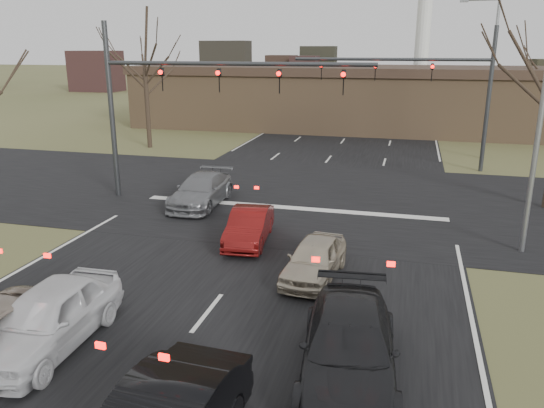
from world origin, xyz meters
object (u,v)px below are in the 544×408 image
Objects in this scene: streetlight_right_near at (539,89)px; streetlight_right_far at (489,69)px; car_grey_ahead at (201,190)px; building at (378,98)px; car_white_sedan at (49,317)px; car_silver_ahead at (314,259)px; car_charcoal_sedan at (349,347)px; car_red_ahead at (249,226)px; mast_arm_near at (176,90)px; mast_arm_far at (437,81)px.

streetlight_right_near and streetlight_right_far have the same top height.
streetlight_right_near reaches higher than car_grey_ahead.
building is 4.24× the size of streetlight_right_near.
car_white_sedan is 12.01m from car_grey_ahead.
streetlight_right_near reaches higher than car_silver_ahead.
car_red_ahead is at bearing 115.73° from car_charcoal_sedan.
car_white_sedan is (-11.82, -9.47, -4.82)m from streetlight_right_near.
car_grey_ahead is (-1.00, 11.97, -0.08)m from car_white_sedan.
streetlight_right_near is (6.82, -28.00, 2.92)m from building.
car_silver_ahead is at bearing -42.60° from mast_arm_near.
car_white_sedan reaches higher than car_grey_ahead.
building is at bearing 87.45° from car_charcoal_sedan.
streetlight_right_near is at bearing 55.93° from car_charcoal_sedan.
streetlight_right_near is at bearing -76.31° from building.
mast_arm_far is 17.95m from car_silver_ahead.
streetlight_right_near is at bearing 37.20° from car_white_sedan.
car_white_sedan is at bearing 178.94° from car_charcoal_sedan.
building is at bearing 95.82° from car_silver_ahead.
car_charcoal_sedan reaches higher than car_red_ahead.
streetlight_right_far is 2.12× the size of car_grey_ahead.
car_charcoal_sedan is 13.94m from car_grey_ahead.
car_grey_ahead is (-8.00, 11.41, -0.04)m from car_charcoal_sedan.
mast_arm_far is at bearing -128.11° from streetlight_right_far.
car_charcoal_sedan is 5.20m from car_silver_ahead.
car_red_ahead is (2.50, 7.94, -0.14)m from car_white_sedan.
mast_arm_far reaches higher than car_silver_ahead.
car_red_ahead is (-2.50, -29.53, -2.04)m from building.
building reaches higher than car_red_ahead.
building is 28.97m from streetlight_right_near.
mast_arm_far is at bearing 101.47° from streetlight_right_near.
streetlight_right_far reaches higher than car_white_sedan.
mast_arm_near is 2.70× the size of car_white_sedan.
streetlight_right_near reaches higher than car_charcoal_sedan.
streetlight_right_far is at bearing 55.44° from car_red_ahead.
car_white_sedan is 0.89× the size of car_charcoal_sedan.
car_red_ahead and car_silver_ahead have the same top height.
car_charcoal_sedan is 1.33× the size of car_red_ahead.
car_red_ahead is (3.50, -4.03, -0.06)m from car_grey_ahead.
building is 32.05m from car_silver_ahead.
building is 13.53m from streetlight_right_far.
building reaches higher than car_white_sedan.
streetlight_right_far is 2.23× the size of car_white_sedan.
car_silver_ahead is (7.59, -6.98, -4.45)m from mast_arm_near.
streetlight_right_near reaches higher than car_white_sedan.
mast_arm_far is 16.59m from car_red_ahead.
mast_arm_far is at bearing 82.48° from car_silver_ahead.
car_charcoal_sedan reaches higher than car_grey_ahead.
car_red_ahead is (4.73, -4.53, -4.45)m from mast_arm_near.
streetlight_right_near is at bearing -78.53° from mast_arm_far.
car_charcoal_sedan is (-4.82, -8.91, -4.86)m from streetlight_right_near.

